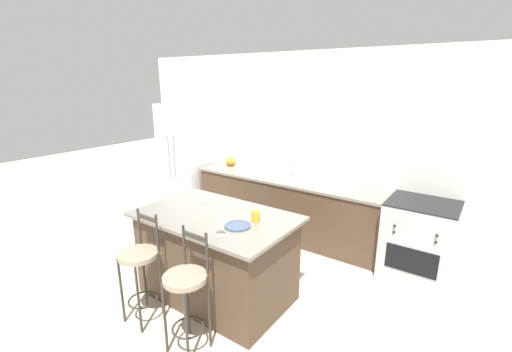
{
  "coord_description": "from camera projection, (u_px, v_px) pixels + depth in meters",
  "views": [
    {
      "loc": [
        2.44,
        -3.87,
        2.31
      ],
      "look_at": [
        0.07,
        -0.53,
        1.15
      ],
      "focal_mm": 24.0,
      "sensor_mm": 36.0,
      "label": 1
    }
  ],
  "objects": [
    {
      "name": "wine_glass",
      "position": [
        219.0,
        222.0,
        3.06
      ],
      "size": [
        0.08,
        0.08,
        0.18
      ],
      "color": "white",
      "rests_on": "kitchen_island"
    },
    {
      "name": "pumpkin_decoration",
      "position": [
        230.0,
        162.0,
        5.78
      ],
      "size": [
        0.17,
        0.17,
        0.16
      ],
      "color": "orange",
      "rests_on": "back_counter"
    },
    {
      "name": "ground_plane",
      "position": [
        273.0,
        243.0,
        5.02
      ],
      "size": [
        18.0,
        18.0,
        0.0
      ],
      "primitive_type": "plane",
      "color": "beige"
    },
    {
      "name": "bar_stool_far",
      "position": [
        186.0,
        290.0,
        2.89
      ],
      "size": [
        0.37,
        0.37,
        1.11
      ],
      "color": "#332D28",
      "rests_on": "ground_plane"
    },
    {
      "name": "bar_stool_near",
      "position": [
        140.0,
        265.0,
        3.27
      ],
      "size": [
        0.37,
        0.37,
        1.11
      ],
      "color": "#332D28",
      "rests_on": "ground_plane"
    },
    {
      "name": "wall_back",
      "position": [
        297.0,
        145.0,
        5.16
      ],
      "size": [
        6.0,
        0.07,
        2.7
      ],
      "color": "silver",
      "rests_on": "ground_plane"
    },
    {
      "name": "oven_range",
      "position": [
        419.0,
        240.0,
        4.07
      ],
      "size": [
        0.76,
        0.71,
        0.94
      ],
      "color": "#B7B7BC",
      "rests_on": "ground_plane"
    },
    {
      "name": "sink_faucet",
      "position": [
        293.0,
        167.0,
        5.16
      ],
      "size": [
        0.02,
        0.13,
        0.22
      ],
      "color": "#ADAFB5",
      "rests_on": "back_counter"
    },
    {
      "name": "refrigerator",
      "position": [
        189.0,
        159.0,
        6.05
      ],
      "size": [
        0.83,
        0.76,
        1.92
      ],
      "color": "white",
      "rests_on": "ground_plane"
    },
    {
      "name": "dinner_plate",
      "position": [
        238.0,
        226.0,
        3.27
      ],
      "size": [
        0.25,
        0.25,
        0.02
      ],
      "color": "#425170",
      "rests_on": "kitchen_island"
    },
    {
      "name": "coffee_mug",
      "position": [
        198.0,
        199.0,
        3.89
      ],
      "size": [
        0.12,
        0.09,
        0.09
      ],
      "color": "white",
      "rests_on": "kitchen_island"
    },
    {
      "name": "back_counter",
      "position": [
        286.0,
        207.0,
        5.17
      ],
      "size": [
        2.96,
        0.62,
        0.9
      ],
      "color": "#4C3828",
      "rests_on": "ground_plane"
    },
    {
      "name": "kitchen_island",
      "position": [
        217.0,
        256.0,
        3.69
      ],
      "size": [
        1.66,
        1.05,
        0.95
      ],
      "color": "#4C3828",
      "rests_on": "ground_plane"
    },
    {
      "name": "tumbler_cup",
      "position": [
        256.0,
        216.0,
        3.38
      ],
      "size": [
        0.08,
        0.08,
        0.11
      ],
      "color": "gold",
      "rests_on": "kitchen_island"
    }
  ]
}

